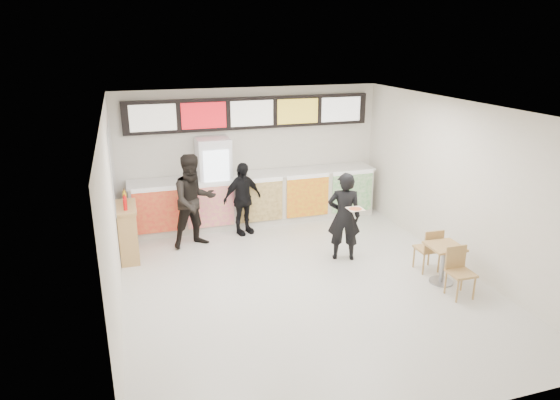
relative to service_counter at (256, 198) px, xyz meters
name	(u,v)px	position (x,y,z in m)	size (l,w,h in m)	color
floor	(303,282)	(0.00, -3.09, -0.57)	(7.00, 7.00, 0.00)	beige
ceiling	(306,108)	(0.00, -3.09, 2.43)	(7.00, 7.00, 0.00)	white
wall_back	(251,154)	(0.00, 0.41, 0.93)	(6.00, 6.00, 0.00)	silver
wall_left	(112,219)	(-3.00, -3.09, 0.93)	(7.00, 7.00, 0.00)	silver
wall_right	(460,184)	(3.00, -3.09, 0.93)	(7.00, 7.00, 0.00)	silver
service_counter	(256,198)	(0.00, 0.00, 0.00)	(5.56, 0.77, 1.14)	silver
menu_board	(251,113)	(0.00, 0.32, 1.88)	(5.50, 0.14, 0.70)	black
drinks_fridge	(215,183)	(-0.93, 0.02, 0.43)	(0.70, 0.67, 2.00)	white
mirror_panel	(112,164)	(-2.99, -0.64, 1.18)	(0.01, 2.00, 1.50)	#B2B7BF
customer_main	(344,216)	(1.06, -2.39, 0.28)	(0.62, 0.41, 1.70)	black
customer_left	(194,201)	(-1.52, -0.92, 0.37)	(0.92, 0.72, 1.89)	black
customer_mid	(242,199)	(-0.45, -0.56, 0.21)	(0.92, 0.38, 1.57)	black
pizza_slice	(355,209)	(1.06, -2.84, 0.58)	(0.36, 0.36, 0.02)	beige
cafe_table	(444,257)	(2.28, -3.82, -0.09)	(0.58, 1.42, 0.82)	tan
condiment_ledge	(128,232)	(-2.82, -1.13, -0.04)	(0.38, 0.94, 1.25)	tan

